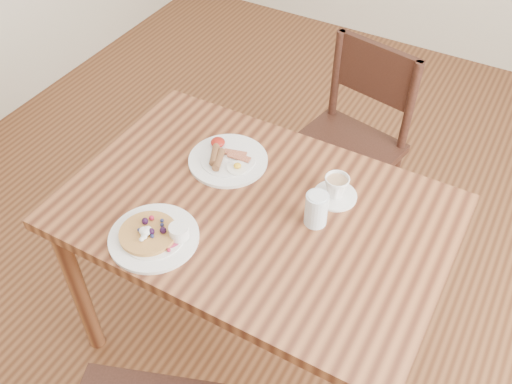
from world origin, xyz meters
The scene contains 7 objects.
ground centered at (0.00, 0.00, 0.00)m, with size 5.00×5.00×0.00m, color #502B16.
dining_table centered at (0.00, 0.00, 0.65)m, with size 1.20×0.80×0.75m.
chair_far centered at (0.03, 0.77, 0.49)m, with size 0.49×0.49×0.88m.
pancake_plate centered at (-0.20, -0.26, 0.76)m, with size 0.27×0.27×0.06m.
breakfast_plate centered at (-0.19, 0.14, 0.76)m, with size 0.27×0.27×0.04m.
teacup_saucer centered at (0.20, 0.17, 0.79)m, with size 0.14×0.14×0.08m.
water_glass centered at (0.19, 0.04, 0.81)m, with size 0.07×0.07×0.11m, color silver.
Camera 1 is at (0.61, -1.07, 2.04)m, focal length 40.00 mm.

